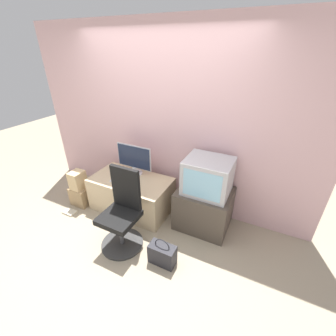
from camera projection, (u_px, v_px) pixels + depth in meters
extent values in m
plane|color=tan|center=(114.00, 254.00, 2.79)|extent=(12.00, 12.00, 0.00)
cube|color=beige|center=(163.00, 123.00, 3.20)|extent=(4.40, 0.05, 2.60)
cube|color=#CCB289|center=(132.00, 194.00, 3.46)|extent=(1.19, 0.66, 0.53)
cube|color=#4C4238|center=(204.00, 208.00, 3.11)|extent=(0.72, 0.58, 0.58)
cylinder|color=silver|center=(135.00, 173.00, 3.47)|extent=(0.22, 0.22, 0.02)
cylinder|color=silver|center=(135.00, 170.00, 3.44)|extent=(0.07, 0.07, 0.10)
cube|color=silver|center=(134.00, 157.00, 3.34)|extent=(0.57, 0.01, 0.37)
cube|color=#19233D|center=(134.00, 157.00, 3.34)|extent=(0.54, 0.02, 0.34)
cube|color=silver|center=(122.00, 182.00, 3.25)|extent=(0.35, 0.14, 0.01)
ellipsoid|color=silver|center=(135.00, 186.00, 3.15)|extent=(0.06, 0.03, 0.03)
cube|color=#B7B7BC|center=(208.00, 176.00, 2.86)|extent=(0.58, 0.49, 0.47)
cube|color=#8CC6E5|center=(202.00, 185.00, 2.67)|extent=(0.48, 0.01, 0.36)
cylinder|color=#333333|center=(122.00, 243.00, 2.91)|extent=(0.53, 0.53, 0.03)
cylinder|color=#4C4C51|center=(121.00, 231.00, 2.81)|extent=(0.05, 0.05, 0.39)
cube|color=black|center=(119.00, 217.00, 2.70)|extent=(0.43, 0.43, 0.07)
cube|color=black|center=(126.00, 188.00, 2.70)|extent=(0.39, 0.05, 0.56)
cube|color=#A3845B|center=(81.00, 196.00, 3.60)|extent=(0.29, 0.24, 0.30)
cube|color=#D1B27F|center=(78.00, 180.00, 3.46)|extent=(0.18, 0.22, 0.29)
cube|color=#232328|center=(162.00, 254.00, 2.62)|extent=(0.31, 0.16, 0.26)
torus|color=#232328|center=(162.00, 246.00, 2.55)|extent=(0.18, 0.01, 0.18)
cube|color=beige|center=(70.00, 212.00, 3.46)|extent=(0.20, 0.13, 0.02)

